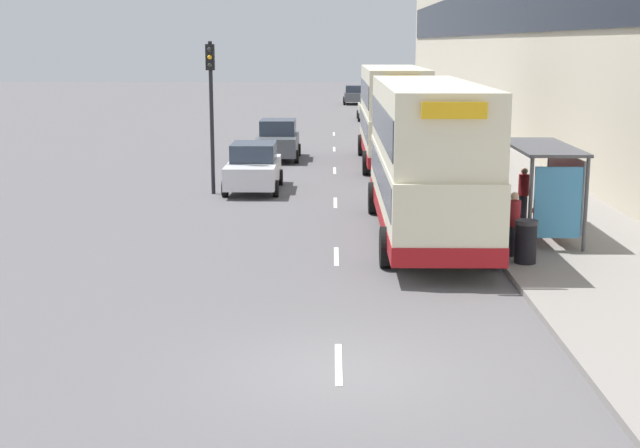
% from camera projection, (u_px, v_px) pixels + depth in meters
% --- Properties ---
extents(ground_plane, '(220.00, 220.00, 0.00)m').
position_uv_depth(ground_plane, '(339.00, 372.00, 14.76)').
color(ground_plane, '#5B595B').
extents(pavement, '(5.00, 93.00, 0.14)m').
position_uv_depth(pavement, '(444.00, 134.00, 52.38)').
color(pavement, gray).
rests_on(pavement, ground_plane).
extents(lane_mark_0, '(0.12, 2.00, 0.01)m').
position_uv_depth(lane_mark_0, '(339.00, 364.00, 15.12)').
color(lane_mark_0, silver).
rests_on(lane_mark_0, ground_plane).
extents(lane_mark_1, '(0.12, 2.00, 0.01)m').
position_uv_depth(lane_mark_1, '(336.00, 256.00, 22.73)').
color(lane_mark_1, silver).
rests_on(lane_mark_1, ground_plane).
extents(lane_mark_2, '(0.12, 2.00, 0.01)m').
position_uv_depth(lane_mark_2, '(335.00, 203.00, 30.35)').
color(lane_mark_2, silver).
rests_on(lane_mark_2, ground_plane).
extents(lane_mark_3, '(0.12, 2.00, 0.01)m').
position_uv_depth(lane_mark_3, '(335.00, 171.00, 37.96)').
color(lane_mark_3, silver).
rests_on(lane_mark_3, ground_plane).
extents(lane_mark_4, '(0.12, 2.00, 0.01)m').
position_uv_depth(lane_mark_4, '(334.00, 149.00, 45.57)').
color(lane_mark_4, silver).
rests_on(lane_mark_4, ground_plane).
extents(lane_mark_5, '(0.12, 2.00, 0.01)m').
position_uv_depth(lane_mark_5, '(334.00, 134.00, 53.19)').
color(lane_mark_5, silver).
rests_on(lane_mark_5, ground_plane).
extents(bus_shelter, '(1.60, 4.20, 2.48)m').
position_uv_depth(bus_shelter, '(550.00, 174.00, 23.99)').
color(bus_shelter, '#4C4C51').
rests_on(bus_shelter, ground_plane).
extents(double_decker_bus_near, '(2.85, 10.78, 4.30)m').
position_uv_depth(double_decker_bus_near, '(426.00, 157.00, 24.46)').
color(double_decker_bus_near, beige).
rests_on(double_decker_bus_near, ground_plane).
extents(double_decker_bus_ahead, '(2.85, 10.11, 4.30)m').
position_uv_depth(double_decker_bus_ahead, '(393.00, 114.00, 39.33)').
color(double_decker_bus_ahead, beige).
rests_on(double_decker_bus_ahead, ground_plane).
extents(car_0, '(2.00, 4.36, 1.74)m').
position_uv_depth(car_0, '(254.00, 167.00, 32.74)').
color(car_0, silver).
rests_on(car_0, ground_plane).
extents(car_1, '(2.02, 3.87, 1.66)m').
position_uv_depth(car_1, '(355.00, 95.00, 78.95)').
color(car_1, '#4C5156').
rests_on(car_1, ground_plane).
extents(car_2, '(2.04, 4.31, 1.78)m').
position_uv_depth(car_2, '(372.00, 108.00, 62.62)').
color(car_2, '#B7B799').
rests_on(car_2, ground_plane).
extents(car_3, '(2.02, 4.22, 1.85)m').
position_uv_depth(car_3, '(278.00, 140.00, 41.46)').
color(car_3, '#4C5156').
rests_on(car_3, ground_plane).
extents(pedestrian_at_shelter, '(0.32, 0.32, 1.61)m').
position_uv_depth(pedestrian_at_shelter, '(514.00, 224.00, 22.04)').
color(pedestrian_at_shelter, '#23232D').
rests_on(pedestrian_at_shelter, ground_plane).
extents(pedestrian_1, '(0.31, 0.31, 1.59)m').
position_uv_depth(pedestrian_1, '(523.00, 193.00, 26.53)').
color(pedestrian_1, '#23232D').
rests_on(pedestrian_1, ground_plane).
extents(litter_bin, '(0.55, 0.55, 1.05)m').
position_uv_depth(litter_bin, '(526.00, 241.00, 21.40)').
color(litter_bin, black).
rests_on(litter_bin, ground_plane).
extents(traffic_light_far_kerb, '(0.30, 0.32, 5.41)m').
position_uv_depth(traffic_light_far_kerb, '(211.00, 93.00, 31.42)').
color(traffic_light_far_kerb, black).
rests_on(traffic_light_far_kerb, ground_plane).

